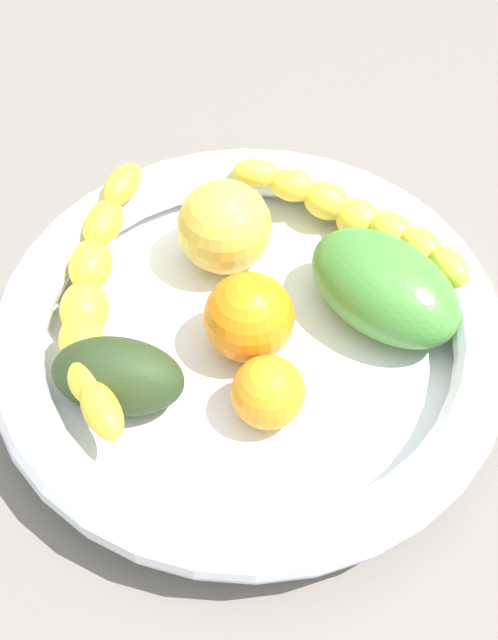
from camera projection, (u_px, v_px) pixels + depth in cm
name	position (u px, v px, depth cm)	size (l,w,h in cm)	color
kitchen_counter	(249.00, 369.00, 63.41)	(120.00, 120.00, 3.00)	#6A655D
fruit_bowl	(249.00, 335.00, 59.88)	(37.58, 37.58, 5.73)	white
banana_draped_left	(93.00, 298.00, 59.52)	(8.98, 25.84, 5.75)	yellow
banana_draped_right	(356.00, 217.00, 65.15)	(15.72, 17.08, 5.01)	yellow
orange_front	(261.00, 394.00, 55.11)	(5.15, 5.15, 5.15)	orange
orange_mid_left	(249.00, 320.00, 58.07)	(6.62, 6.62, 6.62)	orange
apple_yellow	(224.00, 227.00, 63.11)	(7.45, 7.45, 7.45)	gold
mango_green	(384.00, 287.00, 60.05)	(12.57, 7.92, 6.45)	#438633
avocado_dark	(118.00, 376.00, 55.82)	(9.32, 5.41, 5.58)	#283A1B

